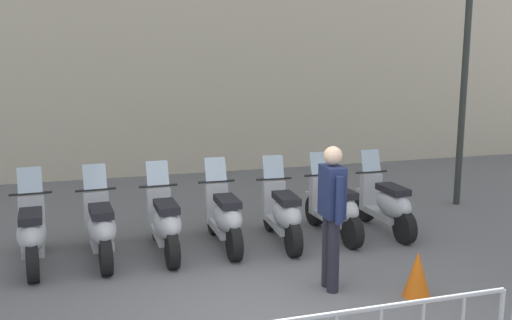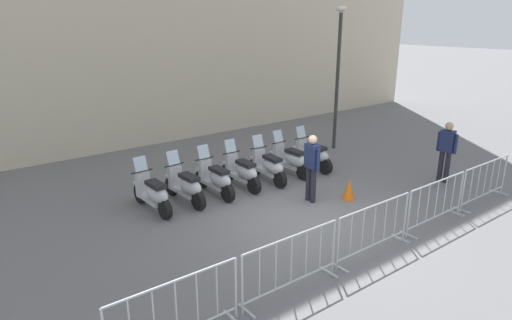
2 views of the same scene
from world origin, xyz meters
The scene contains 10 objects.
motorcycle_0 centered at (-2.27, 2.76, 0.45)m, with size 0.56×1.73×1.24m.
motorcycle_1 centered at (-1.42, 2.63, 0.45)m, with size 0.56×1.73×1.24m.
motorcycle_2 centered at (-0.56, 2.51, 0.45)m, with size 0.57×1.73×1.24m.
motorcycle_3 centered at (0.30, 2.44, 0.45)m, with size 0.60×1.72×1.24m.
motorcycle_4 centered at (1.14, 2.26, 0.45)m, with size 0.67×1.72×1.24m.
motorcycle_5 centered at (2.02, 2.22, 0.45)m, with size 0.56×1.73×1.24m.
motorcycle_6 centered at (2.87, 2.08, 0.45)m, with size 0.59×1.72×1.24m.
street_lamp centered at (5.19, 3.00, 2.97)m, with size 0.36×0.36×4.79m.
officer_mid_plaza centered at (0.92, 0.55, 0.98)m, with size 0.28×0.54×1.73m.
traffic_cone centered at (1.71, -0.05, 0.28)m, with size 0.32×0.32×0.55m, color orange.
Camera 1 is at (-2.52, -4.96, 2.75)m, focal length 40.00 mm.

